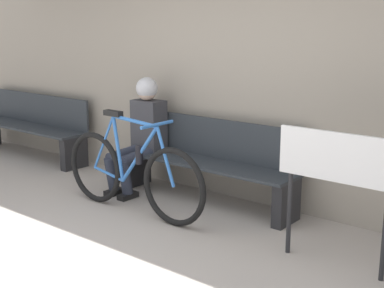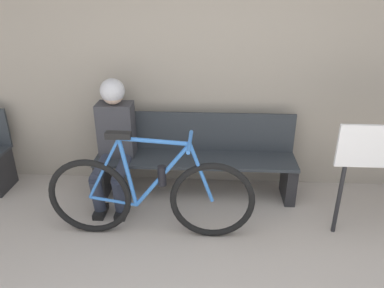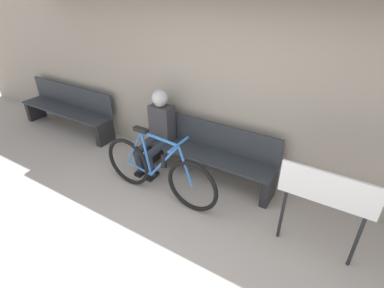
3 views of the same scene
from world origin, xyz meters
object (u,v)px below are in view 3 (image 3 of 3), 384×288
park_bench_far (68,109)px  person_seated (158,126)px  signboard (326,195)px  park_bench_near (208,153)px  bicycle (158,172)px

park_bench_far → person_seated: bearing=-3.2°
person_seated → signboard: (2.38, -0.47, 0.08)m
park_bench_far → signboard: size_ratio=2.03×
park_bench_near → bicycle: 0.79m
bicycle → person_seated: (-0.43, 0.59, 0.29)m
park_bench_far → signboard: signboard is taller
park_bench_near → signboard: bearing=-20.1°
bicycle → signboard: (1.95, 0.12, 0.37)m
park_bench_far → signboard: (4.58, -0.59, 0.35)m
park_bench_far → park_bench_near: bearing=-0.0°
person_seated → signboard: person_seated is taller
park_bench_near → signboard: 1.75m
park_bench_near → signboard: signboard is taller
park_bench_near → person_seated: size_ratio=1.64×
park_bench_far → bicycle: bearing=-15.2°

